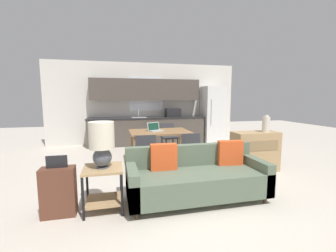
{
  "coord_description": "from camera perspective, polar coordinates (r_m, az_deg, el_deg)",
  "views": [
    {
      "loc": [
        -1.06,
        -3.05,
        1.54
      ],
      "look_at": [
        0.04,
        1.5,
        0.95
      ],
      "focal_mm": 24.0,
      "sensor_mm": 36.0,
      "label": 1
    }
  ],
  "objects": [
    {
      "name": "ground_plane",
      "position": [
        3.58,
        5.33,
        -18.37
      ],
      "size": [
        20.0,
        20.0,
        0.0
      ],
      "primitive_type": "plane",
      "color": "beige"
    },
    {
      "name": "wall_back",
      "position": [
        7.75,
        -5.74,
        5.8
      ],
      "size": [
        6.4,
        0.07,
        2.7
      ],
      "color": "silver",
      "rests_on": "ground_plane"
    },
    {
      "name": "kitchen_counter",
      "position": [
        7.49,
        -5.27,
        1.83
      ],
      "size": [
        3.81,
        0.65,
        2.15
      ],
      "color": "#4C443D",
      "rests_on": "ground_plane"
    },
    {
      "name": "refrigerator",
      "position": [
        8.03,
        11.18,
        2.95
      ],
      "size": [
        0.69,
        0.75,
        1.93
      ],
      "color": "white",
      "rests_on": "ground_plane"
    },
    {
      "name": "dining_table",
      "position": [
        5.34,
        -2.12,
        -1.94
      ],
      "size": [
        1.4,
        0.97,
        0.76
      ],
      "color": "olive",
      "rests_on": "ground_plane"
    },
    {
      "name": "couch",
      "position": [
        3.55,
        7.06,
        -12.74
      ],
      "size": [
        2.08,
        0.8,
        0.85
      ],
      "color": "#3D2D1E",
      "rests_on": "ground_plane"
    },
    {
      "name": "side_table",
      "position": [
        3.29,
        -16.1,
        -13.31
      ],
      "size": [
        0.52,
        0.52,
        0.6
      ],
      "color": "tan",
      "rests_on": "ground_plane"
    },
    {
      "name": "table_lamp",
      "position": [
        3.13,
        -16.48,
        -3.84
      ],
      "size": [
        0.33,
        0.33,
        0.63
      ],
      "color": "#4C515B",
      "rests_on": "side_table"
    },
    {
      "name": "credenza",
      "position": [
        5.12,
        21.17,
        -6.01
      ],
      "size": [
        0.96,
        0.44,
        0.83
      ],
      "color": "tan",
      "rests_on": "ground_plane"
    },
    {
      "name": "vase",
      "position": [
        5.1,
        23.63,
        0.44
      ],
      "size": [
        0.15,
        0.15,
        0.35
      ],
      "color": "beige",
      "rests_on": "credenza"
    },
    {
      "name": "dining_chair_near_left",
      "position": [
        4.54,
        -5.73,
        -6.35
      ],
      "size": [
        0.45,
        0.45,
        0.82
      ],
      "rotation": [
        0.0,
        0.0,
        3.06
      ],
      "color": "#38383D",
      "rests_on": "ground_plane"
    },
    {
      "name": "dining_chair_far_right",
      "position": [
        6.3,
        0.23,
        -2.49
      ],
      "size": [
        0.47,
        0.47,
        0.82
      ],
      "rotation": [
        0.0,
        0.0,
        0.14
      ],
      "color": "#38383D",
      "rests_on": "ground_plane"
    },
    {
      "name": "dining_chair_near_right",
      "position": [
        4.74,
        5.2,
        -5.77
      ],
      "size": [
        0.44,
        0.44,
        0.82
      ],
      "rotation": [
        0.0,
        0.0,
        3.2
      ],
      "color": "#38383D",
      "rests_on": "ground_plane"
    },
    {
      "name": "laptop",
      "position": [
        5.35,
        -3.36,
        -0.72
      ],
      "size": [
        0.39,
        0.36,
        0.2
      ],
      "rotation": [
        0.0,
        0.0,
        0.4
      ],
      "color": "#B7BABC",
      "rests_on": "dining_table"
    },
    {
      "name": "suitcase",
      "position": [
        3.36,
        -26.03,
        -14.69
      ],
      "size": [
        0.42,
        0.22,
        0.81
      ],
      "color": "brown",
      "rests_on": "ground_plane"
    }
  ]
}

